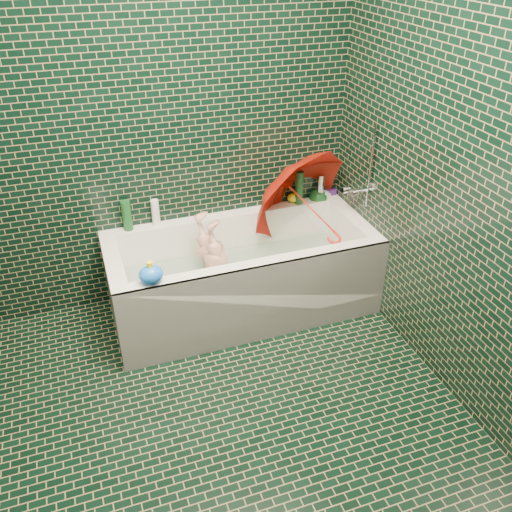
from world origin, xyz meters
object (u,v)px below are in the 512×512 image
object	(u,v)px
bathtub	(243,282)
child	(220,270)
rubber_duck	(294,197)
bath_toy	(151,274)
umbrella	(311,208)

from	to	relation	value
bathtub	child	world-z (taller)	bathtub
rubber_duck	bath_toy	size ratio (longest dim) A/B	0.74
child	rubber_duck	world-z (taller)	rubber_duck
bath_toy	child	bearing A→B (deg)	45.09
bathtub	umbrella	xyz separation A→B (m)	(0.51, 0.11, 0.41)
rubber_duck	bath_toy	bearing A→B (deg)	-148.01
bathtub	child	bearing A→B (deg)	162.20
umbrella	child	bearing A→B (deg)	164.64
bathtub	umbrella	world-z (taller)	umbrella
bathtub	child	xyz separation A→B (m)	(-0.14, 0.05, 0.10)
child	umbrella	size ratio (longest dim) A/B	1.11
child	bath_toy	world-z (taller)	bath_toy
rubber_duck	bath_toy	world-z (taller)	bath_toy
bathtub	bath_toy	bearing A→B (deg)	-153.94
bathtub	bath_toy	world-z (taller)	bath_toy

